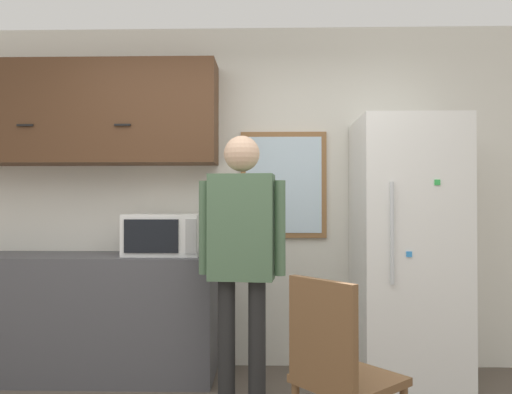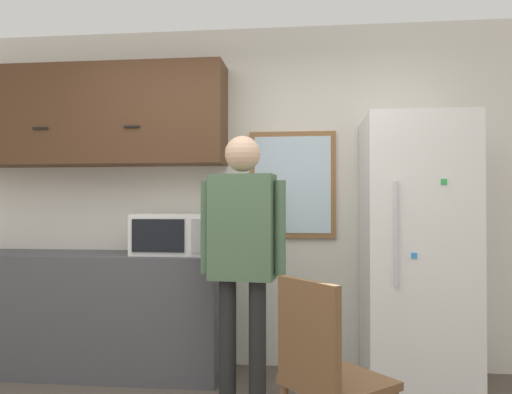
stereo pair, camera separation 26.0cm
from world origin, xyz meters
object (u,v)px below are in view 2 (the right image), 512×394
at_px(microwave, 172,234).
at_px(chair, 325,369).
at_px(person, 242,241).
at_px(refrigerator, 416,252).

bearing_deg(microwave, chair, -49.41).
bearing_deg(chair, person, -8.27).
height_order(refrigerator, chair, refrigerator).
bearing_deg(person, microwave, 145.01).
height_order(microwave, chair, microwave).
relative_size(microwave, chair, 0.59).
height_order(person, chair, person).
relative_size(refrigerator, chair, 2.02).
height_order(person, refrigerator, refrigerator).
relative_size(person, refrigerator, 0.91).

